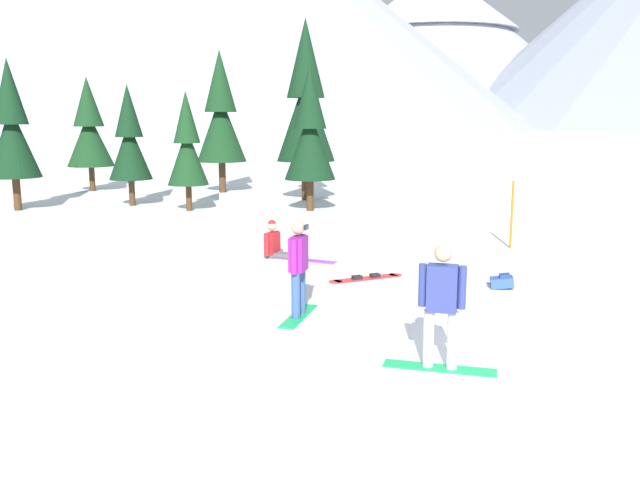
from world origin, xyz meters
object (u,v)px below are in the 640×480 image
(pine_tree_tall, at_px, (306,102))
(pine_tree_slender, at_px, (221,116))
(loose_snowboard_near_right, at_px, (366,278))
(trail_marker_pole, at_px, (512,215))
(snowboarder_foreground, at_px, (442,304))
(snowboarder_midground, at_px, (298,266))
(pine_tree_young, at_px, (310,132))
(pine_tree_broad, at_px, (129,140))
(snowboarder_background, at_px, (279,245))
(pine_tree_short, at_px, (12,128))
(backpack_blue, at_px, (502,282))
(pine_tree_leaning, at_px, (187,146))
(pine_tree_twin, at_px, (89,129))

(pine_tree_tall, distance_m, pine_tree_slender, 4.84)
(loose_snowboard_near_right, height_order, trail_marker_pole, trail_marker_pole)
(loose_snowboard_near_right, bearing_deg, snowboarder_foreground, -84.62)
(snowboarder_midground, relative_size, trail_marker_pole, 0.95)
(pine_tree_young, bearing_deg, pine_tree_broad, 166.47)
(snowboarder_background, xyz_separation_m, loose_snowboard_near_right, (1.90, -2.22, -0.29))
(pine_tree_broad, bearing_deg, snowboarder_foreground, -64.39)
(snowboarder_foreground, height_order, pine_tree_short, pine_tree_short)
(backpack_blue, bearing_deg, pine_tree_slender, 112.99)
(pine_tree_tall, height_order, pine_tree_broad, pine_tree_tall)
(snowboarder_foreground, height_order, backpack_blue, snowboarder_foreground)
(pine_tree_leaning, xyz_separation_m, pine_tree_slender, (0.54, 6.14, 1.09))
(trail_marker_pole, bearing_deg, pine_tree_slender, 123.58)
(snowboarder_background, relative_size, loose_snowboard_near_right, 1.04)
(loose_snowboard_near_right, xyz_separation_m, trail_marker_pole, (4.11, 3.29, 0.86))
(pine_tree_leaning, relative_size, pine_tree_slender, 0.68)
(pine_tree_leaning, bearing_deg, pine_tree_slender, 85.00)
(loose_snowboard_near_right, bearing_deg, pine_tree_young, 95.42)
(backpack_blue, relative_size, pine_tree_twin, 0.11)
(pine_tree_tall, xyz_separation_m, pine_tree_broad, (-6.74, -1.62, -1.44))
(snowboarder_midground, distance_m, loose_snowboard_near_right, 3.16)
(pine_tree_broad, xyz_separation_m, pine_tree_slender, (2.97, 4.62, 0.93))
(pine_tree_leaning, bearing_deg, loose_snowboard_near_right, -63.14)
(snowboarder_midground, distance_m, pine_tree_broad, 16.33)
(pine_tree_short, height_order, pine_tree_leaning, pine_tree_short)
(snowboarder_midground, xyz_separation_m, pine_tree_twin, (-9.56, 20.28, 1.95))
(snowboarder_background, bearing_deg, snowboarder_midground, -84.42)
(trail_marker_pole, xyz_separation_m, pine_tree_short, (-15.85, 7.74, 2.10))
(pine_tree_broad, relative_size, pine_tree_young, 0.89)
(trail_marker_pole, relative_size, pine_tree_young, 0.34)
(snowboarder_foreground, bearing_deg, pine_tree_twin, 116.75)
(pine_tree_twin, bearing_deg, pine_tree_slender, -7.01)
(pine_tree_slender, bearing_deg, pine_tree_young, -58.21)
(pine_tree_young, bearing_deg, pine_tree_tall, 91.92)
(loose_snowboard_near_right, bearing_deg, pine_tree_twin, 121.98)
(trail_marker_pole, bearing_deg, pine_tree_tall, 116.33)
(snowboarder_midground, height_order, pine_tree_tall, pine_tree_tall)
(pine_tree_leaning, bearing_deg, backpack_blue, -55.19)
(pine_tree_leaning, distance_m, pine_tree_slender, 6.26)
(snowboarder_foreground, distance_m, pine_tree_short, 20.41)
(snowboarder_background, relative_size, pine_tree_short, 0.32)
(pine_tree_short, bearing_deg, trail_marker_pole, -26.03)
(loose_snowboard_near_right, distance_m, trail_marker_pole, 5.34)
(backpack_blue, height_order, pine_tree_broad, pine_tree_broad)
(loose_snowboard_near_right, distance_m, pine_tree_leaning, 12.23)
(trail_marker_pole, distance_m, pine_tree_twin, 20.89)
(pine_tree_young, height_order, pine_tree_slender, pine_tree_slender)
(snowboarder_background, relative_size, backpack_blue, 3.17)
(pine_tree_slender, bearing_deg, snowboarder_background, -78.48)
(pine_tree_short, distance_m, pine_tree_twin, 6.61)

